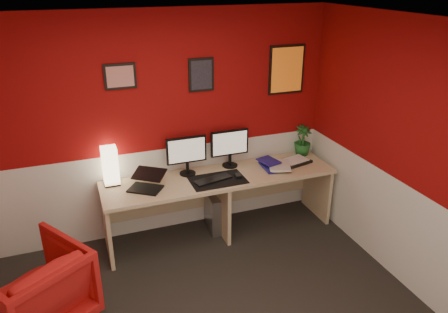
# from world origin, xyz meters

# --- Properties ---
(ceiling) EXTENTS (4.00, 3.50, 0.01)m
(ceiling) POSITION_xyz_m (0.00, 0.00, 2.50)
(ceiling) COLOR white
(ceiling) RESTS_ON ground
(wall_back) EXTENTS (4.00, 0.01, 2.50)m
(wall_back) POSITION_xyz_m (0.00, 1.75, 1.25)
(wall_back) COLOR maroon
(wall_back) RESTS_ON ground
(wall_right) EXTENTS (0.01, 3.50, 2.50)m
(wall_right) POSITION_xyz_m (2.00, 0.00, 1.25)
(wall_right) COLOR maroon
(wall_right) RESTS_ON ground
(wainscot_back) EXTENTS (4.00, 0.01, 1.00)m
(wainscot_back) POSITION_xyz_m (0.00, 1.75, 0.50)
(wainscot_back) COLOR silver
(wainscot_back) RESTS_ON ground
(wainscot_right) EXTENTS (0.01, 3.50, 1.00)m
(wainscot_right) POSITION_xyz_m (2.00, 0.00, 0.50)
(wainscot_right) COLOR silver
(wainscot_right) RESTS_ON ground
(desk) EXTENTS (2.60, 0.65, 0.73)m
(desk) POSITION_xyz_m (0.63, 1.41, 0.36)
(desk) COLOR tan
(desk) RESTS_ON ground
(shoji_lamp) EXTENTS (0.16, 0.16, 0.40)m
(shoji_lamp) POSITION_xyz_m (-0.52, 1.62, 0.93)
(shoji_lamp) COLOR #FFE5B2
(shoji_lamp) RESTS_ON desk
(laptop) EXTENTS (0.40, 0.38, 0.22)m
(laptop) POSITION_xyz_m (-0.21, 1.37, 0.84)
(laptop) COLOR black
(laptop) RESTS_ON desk
(monitor_left) EXTENTS (0.45, 0.06, 0.58)m
(monitor_left) POSITION_xyz_m (0.30, 1.58, 1.02)
(monitor_left) COLOR black
(monitor_left) RESTS_ON desk
(monitor_right) EXTENTS (0.45, 0.06, 0.58)m
(monitor_right) POSITION_xyz_m (0.83, 1.62, 1.02)
(monitor_right) COLOR black
(monitor_right) RESTS_ON desk
(desk_mat) EXTENTS (0.60, 0.38, 0.01)m
(desk_mat) POSITION_xyz_m (0.57, 1.31, 0.73)
(desk_mat) COLOR black
(desk_mat) RESTS_ON desk
(keyboard) EXTENTS (0.44, 0.23, 0.02)m
(keyboard) POSITION_xyz_m (0.52, 1.32, 0.74)
(keyboard) COLOR black
(keyboard) RESTS_ON desk_mat
(mouse) EXTENTS (0.08, 0.11, 0.03)m
(mouse) POSITION_xyz_m (0.80, 1.30, 0.75)
(mouse) COLOR black
(mouse) RESTS_ON desk_mat
(book_bottom) EXTENTS (0.25, 0.32, 0.03)m
(book_bottom) POSITION_xyz_m (1.15, 1.40, 0.74)
(book_bottom) COLOR navy
(book_bottom) RESTS_ON desk
(book_middle) EXTENTS (0.34, 0.39, 0.02)m
(book_middle) POSITION_xyz_m (1.22, 1.39, 0.77)
(book_middle) COLOR silver
(book_middle) RESTS_ON book_bottom
(book_top) EXTENTS (0.25, 0.29, 0.02)m
(book_top) POSITION_xyz_m (1.15, 1.43, 0.79)
(book_top) COLOR navy
(book_top) RESTS_ON book_middle
(zen_tray) EXTENTS (0.40, 0.33, 0.03)m
(zen_tray) POSITION_xyz_m (1.58, 1.44, 0.74)
(zen_tray) COLOR black
(zen_tray) RESTS_ON desk
(potted_plant) EXTENTS (0.22, 0.22, 0.37)m
(potted_plant) POSITION_xyz_m (1.78, 1.63, 0.92)
(potted_plant) COLOR #19591E
(potted_plant) RESTS_ON desk
(pc_tower) EXTENTS (0.24, 0.47, 0.45)m
(pc_tower) POSITION_xyz_m (0.62, 1.53, 0.23)
(pc_tower) COLOR #99999E
(pc_tower) RESTS_ON ground
(armchair) EXTENTS (1.09, 1.10, 0.73)m
(armchair) POSITION_xyz_m (-1.33, 0.60, 0.37)
(armchair) COLOR red
(armchair) RESTS_ON ground
(art_left) EXTENTS (0.32, 0.02, 0.26)m
(art_left) POSITION_xyz_m (-0.32, 1.74, 1.85)
(art_left) COLOR red
(art_left) RESTS_ON wall_back
(art_center) EXTENTS (0.28, 0.02, 0.36)m
(art_center) POSITION_xyz_m (0.54, 1.74, 1.80)
(art_center) COLOR black
(art_center) RESTS_ON wall_back
(art_right) EXTENTS (0.44, 0.02, 0.56)m
(art_right) POSITION_xyz_m (1.56, 1.74, 1.78)
(art_right) COLOR orange
(art_right) RESTS_ON wall_back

